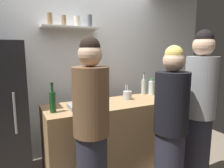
{
  "coord_description": "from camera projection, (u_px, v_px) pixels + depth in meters",
  "views": [
    {
      "loc": [
        -0.92,
        -1.76,
        1.59
      ],
      "look_at": [
        0.22,
        0.54,
        1.16
      ],
      "focal_mm": 32.36,
      "sensor_mm": 36.0,
      "label": 1
    }
  ],
  "objects": [
    {
      "name": "person_grey_hoodie",
      "position": [
        199.0,
        112.0,
        2.27
      ],
      "size": [
        0.34,
        0.34,
        1.81
      ],
      "rotation": [
        0.0,
        0.0,
        3.81
      ],
      "color": "#262633",
      "rests_on": "ground"
    },
    {
      "name": "back_wall_assembly",
      "position": [
        79.0,
        69.0,
        3.11
      ],
      "size": [
        4.8,
        0.32,
        2.6
      ],
      "color": "white",
      "rests_on": "ground"
    },
    {
      "name": "water_bottle_plastic",
      "position": [
        152.0,
        87.0,
        3.13
      ],
      "size": [
        0.09,
        0.09,
        0.24
      ],
      "color": "silver",
      "rests_on": "counter"
    },
    {
      "name": "person_brown_jacket",
      "position": [
        91.0,
        130.0,
        1.9
      ],
      "size": [
        0.34,
        0.34,
        1.71
      ],
      "rotation": [
        0.0,
        0.0,
        4.33
      ],
      "color": "#262633",
      "rests_on": "ground"
    },
    {
      "name": "utensil_holder",
      "position": [
        127.0,
        95.0,
        2.82
      ],
      "size": [
        0.12,
        0.12,
        0.21
      ],
      "color": "#B2B2B7",
      "rests_on": "counter"
    },
    {
      "name": "counter",
      "position": [
        112.0,
        135.0,
        2.72
      ],
      "size": [
        1.74,
        0.63,
        0.91
      ],
      "primitive_type": "cube",
      "color": "#9E7A51",
      "rests_on": "ground"
    },
    {
      "name": "person_blonde",
      "position": [
        170.0,
        128.0,
        2.05
      ],
      "size": [
        0.34,
        0.34,
        1.64
      ],
      "rotation": [
        0.0,
        0.0,
        5.41
      ],
      "color": "#262633",
      "rests_on": "ground"
    },
    {
      "name": "wine_bottle_green_glass",
      "position": [
        53.0,
        101.0,
        2.21
      ],
      "size": [
        0.07,
        0.07,
        0.33
      ],
      "color": "#19471E",
      "rests_on": "counter"
    },
    {
      "name": "baking_pan",
      "position": [
        83.0,
        106.0,
        2.41
      ],
      "size": [
        0.34,
        0.24,
        0.05
      ],
      "primitive_type": "cube",
      "color": "gray",
      "rests_on": "counter"
    },
    {
      "name": "wine_bottle_pale_glass",
      "position": [
        144.0,
        86.0,
        3.15
      ],
      "size": [
        0.07,
        0.07,
        0.34
      ],
      "color": "#B2BFB2",
      "rests_on": "counter"
    }
  ]
}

